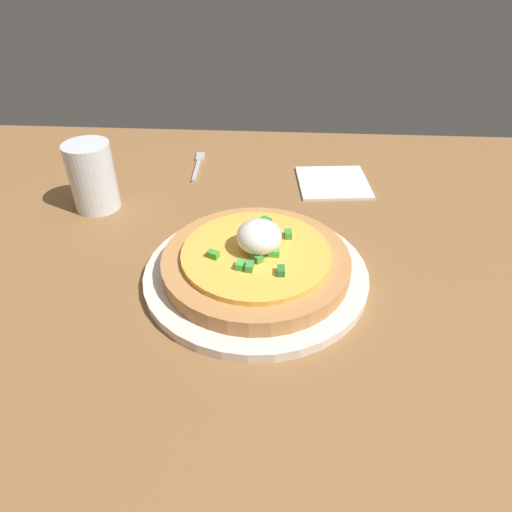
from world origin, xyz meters
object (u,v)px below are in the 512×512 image
at_px(plate, 256,274).
at_px(fork, 198,164).
at_px(napkin, 333,182).
at_px(pizza, 256,259).
at_px(cup_near, 93,179).

distance_m(plate, fork, 0.32).
distance_m(fork, napkin, 0.23).
height_order(plate, pizza, pizza).
height_order(plate, fork, plate).
bearing_deg(cup_near, pizza, -31.79).
bearing_deg(napkin, cup_near, -164.97).
relative_size(plate, fork, 2.45).
relative_size(plate, cup_near, 2.70).
bearing_deg(plate, napkin, 66.15).
relative_size(plate, napkin, 2.40).
xyz_separation_m(fork, napkin, (0.22, -0.05, -0.00)).
relative_size(pizza, fork, 2.04).
distance_m(cup_near, fork, 0.20).
bearing_deg(fork, cup_near, 137.35).
xyz_separation_m(plate, pizza, (0.00, 0.00, 0.02)).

